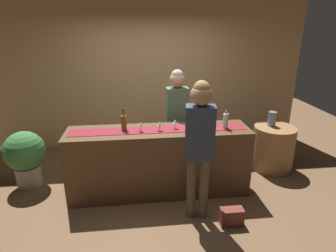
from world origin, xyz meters
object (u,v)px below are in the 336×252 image
object	(u,v)px
wine_bottle_amber	(124,123)
handbag	(232,217)
bartender	(177,111)
wine_glass_near_customer	(159,124)
round_side_table	(273,148)
wine_glass_far_end	(175,122)
wine_bottle_clear	(225,121)
potted_plant_tall	(25,155)
wine_glass_mid_counter	(140,124)
customer_sipping	(200,137)
vase_on_side_table	(272,119)

from	to	relation	value
wine_bottle_amber	handbag	distance (m)	1.83
bartender	wine_glass_near_customer	bearing A→B (deg)	60.98
round_side_table	wine_glass_far_end	bearing A→B (deg)	-164.02
round_side_table	bartender	bearing A→B (deg)	177.37
wine_bottle_clear	wine_glass_near_customer	world-z (taller)	wine_bottle_clear
potted_plant_tall	handbag	xyz separation A→B (m)	(2.78, -1.25, -0.39)
wine_glass_near_customer	handbag	distance (m)	1.49
wine_glass_mid_counter	bartender	size ratio (longest dim) A/B	0.08
wine_bottle_amber	wine_bottle_clear	xyz separation A→B (m)	(1.39, -0.08, 0.00)
wine_bottle_clear	potted_plant_tall	xyz separation A→B (m)	(-2.89, 0.45, -0.58)
bartender	wine_glass_far_end	bearing A→B (deg)	77.79
wine_bottle_clear	customer_sipping	distance (m)	0.77
bartender	handbag	xyz separation A→B (m)	(0.48, -1.43, -0.94)
wine_bottle_amber	wine_glass_mid_counter	xyz separation A→B (m)	(0.22, -0.08, -0.01)
wine_bottle_amber	wine_glass_near_customer	xyz separation A→B (m)	(0.47, -0.07, -0.01)
potted_plant_tall	wine_bottle_clear	bearing A→B (deg)	-8.93
wine_glass_far_end	wine_bottle_clear	bearing A→B (deg)	-4.57
wine_glass_near_customer	wine_bottle_amber	bearing A→B (deg)	171.05
wine_glass_near_customer	vase_on_side_table	world-z (taller)	wine_glass_near_customer
round_side_table	handbag	world-z (taller)	round_side_table
round_side_table	vase_on_side_table	size ratio (longest dim) A/B	3.08
wine_glass_near_customer	vase_on_side_table	bearing A→B (deg)	18.14
wine_glass_far_end	vase_on_side_table	xyz separation A→B (m)	(1.70, 0.57, -0.21)
wine_bottle_amber	round_side_table	xyz separation A→B (m)	(2.44, 0.48, -0.71)
bartender	customer_sipping	size ratio (longest dim) A/B	0.96
vase_on_side_table	wine_glass_near_customer	bearing A→B (deg)	-161.86
wine_glass_far_end	wine_bottle_amber	bearing A→B (deg)	178.37
wine_bottle_clear	wine_glass_mid_counter	size ratio (longest dim) A/B	2.10
handbag	wine_glass_near_customer	bearing A→B (deg)	135.29
wine_glass_far_end	potted_plant_tall	world-z (taller)	wine_glass_far_end
wine_glass_mid_counter	wine_glass_far_end	xyz separation A→B (m)	(0.48, 0.06, 0.00)
wine_bottle_amber	wine_glass_near_customer	world-z (taller)	wine_bottle_amber
wine_glass_mid_counter	vase_on_side_table	world-z (taller)	wine_glass_mid_counter
round_side_table	customer_sipping	bearing A→B (deg)	-143.51
wine_bottle_clear	wine_glass_far_end	distance (m)	0.70
wine_bottle_clear	wine_glass_near_customer	xyz separation A→B (m)	(-0.91, 0.00, -0.01)
customer_sipping	potted_plant_tall	world-z (taller)	customer_sipping
wine_glass_near_customer	handbag	bearing A→B (deg)	-44.71
wine_glass_mid_counter	potted_plant_tall	distance (m)	1.87
wine_bottle_clear	handbag	distance (m)	1.26
round_side_table	potted_plant_tall	xyz separation A→B (m)	(-3.94, -0.10, 0.13)
wine_glass_far_end	customer_sipping	distance (m)	0.67
round_side_table	handbag	distance (m)	1.80
potted_plant_tall	wine_glass_mid_counter	bearing A→B (deg)	-14.86
wine_bottle_clear	round_side_table	bearing A→B (deg)	27.85
wine_bottle_amber	vase_on_side_table	xyz separation A→B (m)	(2.39, 0.55, -0.22)
bartender	vase_on_side_table	world-z (taller)	bartender
wine_bottle_clear	wine_bottle_amber	bearing A→B (deg)	176.90
customer_sipping	round_side_table	xyz separation A→B (m)	(1.54, 1.14, -0.73)
wine_glass_near_customer	potted_plant_tall	bearing A→B (deg)	167.06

